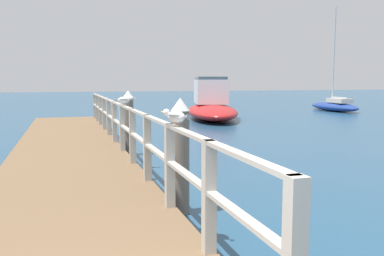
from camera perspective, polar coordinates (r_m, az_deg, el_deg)
pier_deck at (r=10.79m, az=-16.78°, el=-3.75°), size 2.66×18.66×0.39m
pier_railing at (r=10.75m, az=-10.27°, el=1.13°), size 0.12×17.18×1.12m
dock_piling_near at (r=6.36m, az=-1.63°, el=-3.90°), size 0.29×0.29×1.82m
dock_piling_far at (r=11.54m, az=-8.83°, el=0.74°), size 0.29×0.29×1.82m
seagull_foreground at (r=5.06m, az=-2.28°, el=1.70°), size 0.28×0.44×0.21m
seagull_background at (r=9.57m, az=-9.42°, el=3.91°), size 0.47×0.22×0.21m
boat_0 at (r=29.99m, az=19.23°, el=2.97°), size 1.97×5.20×7.09m
boat_2 at (r=22.59m, az=2.71°, el=3.24°), size 4.28×7.77×2.30m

